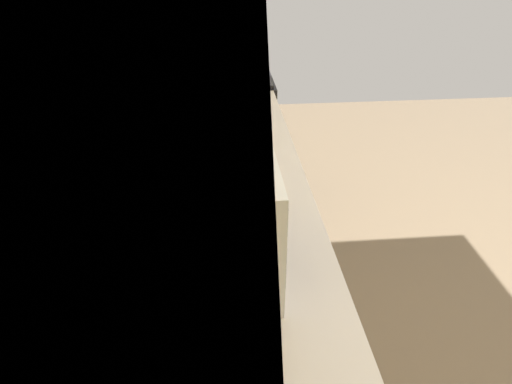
{
  "coord_description": "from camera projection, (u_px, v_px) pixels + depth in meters",
  "views": [
    {
      "loc": [
        -1.27,
        1.13,
        1.7
      ],
      "look_at": [
        -0.3,
        1.04,
        1.14
      ],
      "focal_mm": 34.94,
      "sensor_mm": 36.0,
      "label": 1
    }
  ],
  "objects": [
    {
      "name": "wall_back",
      "position": [
        64.0,
        58.0,
        1.23
      ],
      "size": [
        4.35,
        0.12,
        2.75
      ],
      "primitive_type": "cube",
      "color": "beige",
      "rests_on": "ground_plane"
    },
    {
      "name": "oven_range",
      "position": [
        217.0,
        141.0,
        3.03
      ],
      "size": [
        0.71,
        0.64,
        1.07
      ],
      "color": "black",
      "rests_on": "ground_plane"
    },
    {
      "name": "microwave",
      "position": [
        210.0,
        210.0,
        1.24
      ],
      "size": [
        0.46,
        0.33,
        0.31
      ],
      "color": "white",
      "rests_on": "counter_run"
    },
    {
      "name": "bowl",
      "position": [
        233.0,
        103.0,
        2.27
      ],
      "size": [
        0.19,
        0.19,
        0.06
      ],
      "color": "silver",
      "rests_on": "counter_run"
    }
  ]
}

